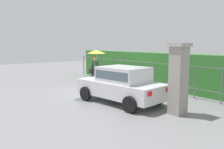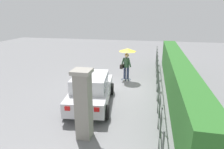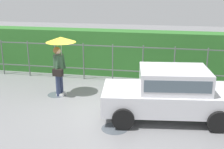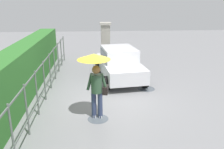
{
  "view_description": "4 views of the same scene",
  "coord_description": "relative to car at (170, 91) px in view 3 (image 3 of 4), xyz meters",
  "views": [
    {
      "loc": [
        9.46,
        -6.46,
        2.38
      ],
      "look_at": [
        0.56,
        0.25,
        0.92
      ],
      "focal_mm": 37.27,
      "sensor_mm": 36.0,
      "label": 1
    },
    {
      "loc": [
        10.05,
        2.07,
        4.11
      ],
      "look_at": [
        0.4,
        0.05,
        0.94
      ],
      "focal_mm": 30.96,
      "sensor_mm": 36.0,
      "label": 2
    },
    {
      "loc": [
        2.09,
        -8.41,
        3.7
      ],
      "look_at": [
        0.48,
        0.02,
        1.03
      ],
      "focal_mm": 46.0,
      "sensor_mm": 36.0,
      "label": 3
    },
    {
      "loc": [
        -8.22,
        0.62,
        3.59
      ],
      "look_at": [
        0.11,
        -0.03,
        0.91
      ],
      "focal_mm": 37.47,
      "sensor_mm": 36.0,
      "label": 4
    }
  ],
  "objects": [
    {
      "name": "car",
      "position": [
        0.0,
        0.0,
        0.0
      ],
      "size": [
        3.89,
        2.23,
        1.48
      ],
      "rotation": [
        0.0,
        0.0,
        3.27
      ],
      "color": "silver",
      "rests_on": "ground"
    },
    {
      "name": "puddle_near",
      "position": [
        -1.42,
        -1.0,
        -0.8
      ],
      "size": [
        0.73,
        0.73,
        0.0
      ],
      "primitive_type": "cylinder",
      "color": "#4C545B",
      "rests_on": "ground"
    },
    {
      "name": "fence_section",
      "position": [
        -2.24,
        3.01,
        0.02
      ],
      "size": [
        12.08,
        0.05,
        1.5
      ],
      "color": "#59605B",
      "rests_on": "ground"
    },
    {
      "name": "hedge_row",
      "position": [
        -2.24,
        3.96,
        0.15
      ],
      "size": [
        13.03,
        0.9,
        1.9
      ],
      "primitive_type": "cube",
      "color": "#2D6B28",
      "rests_on": "ground"
    },
    {
      "name": "ground_plane",
      "position": [
        -2.27,
        0.54,
        -0.8
      ],
      "size": [
        40.0,
        40.0,
        0.0
      ],
      "primitive_type": "plane",
      "color": "slate"
    },
    {
      "name": "pedestrian",
      "position": [
        -3.71,
        1.13,
        0.72
      ],
      "size": [
        1.02,
        1.02,
        2.06
      ],
      "rotation": [
        0.0,
        0.0,
        -0.16
      ],
      "color": "#2D3856",
      "rests_on": "ground"
    },
    {
      "name": "puddle_far",
      "position": [
        -3.88,
        1.09,
        -0.8
      ],
      "size": [
        0.66,
        0.66,
        0.0
      ],
      "primitive_type": "cylinder",
      "color": "#4C545B",
      "rests_on": "ground"
    }
  ]
}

